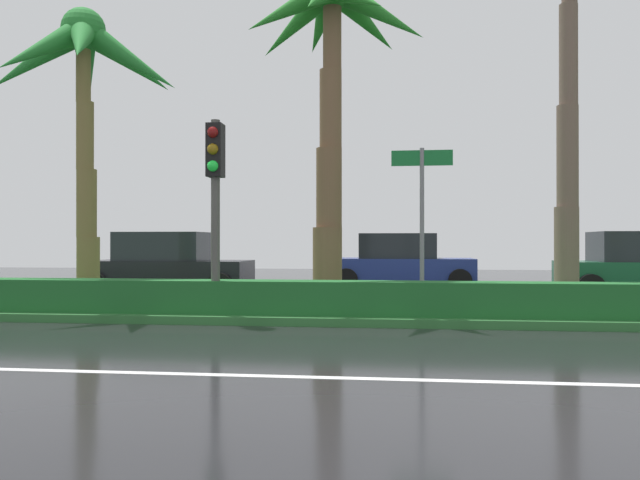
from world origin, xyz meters
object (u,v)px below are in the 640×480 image
(car_in_traffic_second, at_px, (401,263))
(street_name_sign, at_px, (422,207))
(palm_tree_mid_left, at_px, (85,73))
(traffic_signal_median_left, at_px, (215,180))
(car_in_traffic_leading, at_px, (168,265))
(palm_tree_centre_left, at_px, (332,45))

(car_in_traffic_second, bearing_deg, street_name_sign, -87.65)
(street_name_sign, bearing_deg, palm_tree_mid_left, 172.66)
(palm_tree_mid_left, height_order, street_name_sign, palm_tree_mid_left)
(traffic_signal_median_left, relative_size, car_in_traffic_leading, 0.81)
(car_in_traffic_second, bearing_deg, traffic_signal_median_left, -111.41)
(car_in_traffic_leading, bearing_deg, street_name_sign, -36.36)
(car_in_traffic_leading, distance_m, car_in_traffic_second, 7.02)
(palm_tree_mid_left, xyz_separation_m, car_in_traffic_leading, (0.32, 3.95, -4.15))
(palm_tree_centre_left, bearing_deg, traffic_signal_median_left, -139.14)
(palm_tree_mid_left, height_order, traffic_signal_median_left, palm_tree_mid_left)
(traffic_signal_median_left, distance_m, car_in_traffic_second, 9.37)
(palm_tree_mid_left, distance_m, car_in_traffic_leading, 5.74)
(palm_tree_centre_left, bearing_deg, street_name_sign, -33.09)
(palm_tree_mid_left, xyz_separation_m, traffic_signal_median_left, (3.20, -1.42, -2.41))
(palm_tree_centre_left, distance_m, traffic_signal_median_left, 3.85)
(palm_tree_centre_left, height_order, street_name_sign, palm_tree_centre_left)
(palm_tree_mid_left, xyz_separation_m, street_name_sign, (6.89, -0.89, -2.89))
(palm_tree_centre_left, distance_m, street_name_sign, 3.96)
(palm_tree_mid_left, distance_m, car_in_traffic_second, 10.56)
(car_in_traffic_leading, xyz_separation_m, car_in_traffic_second, (6.24, 3.21, 0.00))
(palm_tree_mid_left, relative_size, palm_tree_centre_left, 0.89)
(palm_tree_centre_left, bearing_deg, car_in_traffic_second, 78.31)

